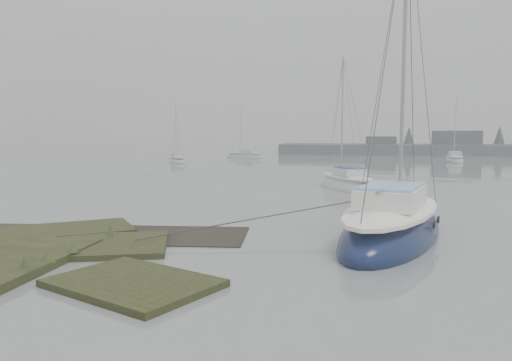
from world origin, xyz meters
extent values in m
plane|color=slate|center=(0.00, 30.00, 0.00)|extent=(160.00, 160.00, 0.00)
cube|color=#4C4F51|center=(26.00, 62.00, 0.60)|extent=(60.00, 8.00, 1.60)
cube|color=#424247|center=(10.00, 61.00, 1.40)|extent=(4.00, 3.00, 2.20)
cube|color=#424247|center=(20.00, 61.00, 1.80)|extent=(6.00, 3.00, 3.00)
cone|color=#384238|center=(14.00, 63.00, 2.20)|extent=(2.00, 2.00, 3.50)
cone|color=#384238|center=(26.00, 63.00, 2.20)|extent=(2.00, 2.00, 3.50)
ellipsoid|color=#0E1939|center=(6.59, 5.44, 0.14)|extent=(4.87, 8.45, 1.95)
ellipsoid|color=white|center=(6.59, 5.44, 0.92)|extent=(4.07, 7.31, 0.55)
cube|color=white|center=(6.49, 5.11, 1.40)|extent=(2.45, 3.14, 0.57)
cube|color=#84BED7|center=(6.49, 5.11, 1.72)|extent=(2.27, 2.88, 0.09)
cylinder|color=#939399|center=(6.90, 6.43, 5.91)|extent=(0.13, 0.13, 9.17)
cylinder|color=#939399|center=(6.43, 4.89, 1.72)|extent=(1.04, 3.10, 0.10)
ellipsoid|color=white|center=(5.21, 19.05, 0.10)|extent=(4.33, 6.16, 1.43)
ellipsoid|color=silver|center=(5.21, 19.05, 0.67)|extent=(3.65, 5.31, 0.40)
cube|color=silver|center=(5.32, 18.82, 1.03)|extent=(2.02, 2.37, 0.42)
cube|color=#181B49|center=(5.32, 18.82, 1.27)|extent=(1.87, 2.19, 0.07)
cylinder|color=#939399|center=(4.88, 19.73, 4.34)|extent=(0.09, 0.09, 6.75)
cylinder|color=#939399|center=(5.40, 18.67, 1.27)|extent=(1.10, 2.16, 0.08)
ellipsoid|color=#A8AFB2|center=(-12.32, 39.63, 0.08)|extent=(3.66, 5.14, 1.20)
ellipsoid|color=silver|center=(-12.32, 39.63, 0.56)|extent=(3.09, 4.43, 0.34)
cube|color=silver|center=(-12.23, 39.44, 0.86)|extent=(1.70, 1.99, 0.35)
cube|color=#A8ABB3|center=(-12.23, 39.44, 1.06)|extent=(1.58, 1.83, 0.06)
cylinder|color=#939399|center=(-12.61, 40.19, 3.63)|extent=(0.08, 0.08, 5.64)
cylinder|color=#939399|center=(-12.16, 39.31, 1.06)|extent=(0.94, 1.79, 0.06)
ellipsoid|color=#ACB0B7|center=(16.68, 45.54, 0.09)|extent=(2.03, 5.23, 1.24)
ellipsoid|color=white|center=(16.68, 45.54, 0.59)|extent=(1.65, 4.55, 0.35)
cube|color=white|center=(16.66, 45.32, 0.89)|extent=(1.22, 1.83, 0.37)
cube|color=#ACB2B9|center=(16.66, 45.32, 1.10)|extent=(1.13, 1.68, 0.06)
cylinder|color=#939399|center=(16.72, 46.20, 3.77)|extent=(0.08, 0.08, 5.86)
cylinder|color=#939399|center=(16.65, 45.18, 1.10)|extent=(0.21, 2.05, 0.07)
ellipsoid|color=#A2A7AC|center=(-6.90, 49.00, 0.09)|extent=(5.25, 2.98, 1.21)
ellipsoid|color=silver|center=(-6.90, 49.00, 0.57)|extent=(4.54, 2.48, 0.34)
cube|color=silver|center=(-6.69, 48.94, 0.87)|extent=(1.94, 1.51, 0.36)
cube|color=silver|center=(-6.69, 48.94, 1.07)|extent=(1.79, 1.40, 0.06)
cylinder|color=#939399|center=(-7.51, 49.18, 3.67)|extent=(0.08, 0.08, 5.70)
cylinder|color=#939399|center=(-6.56, 48.90, 1.07)|extent=(1.93, 0.62, 0.06)
camera|label=1|loc=(5.06, -10.60, 3.47)|focal=35.00mm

